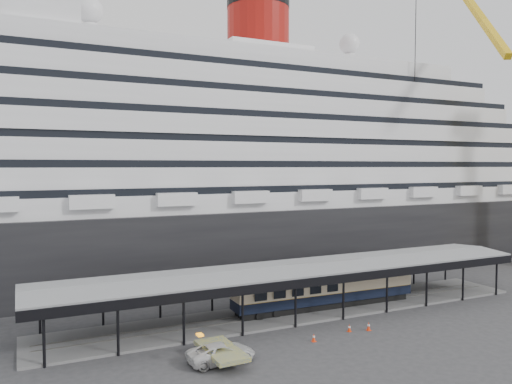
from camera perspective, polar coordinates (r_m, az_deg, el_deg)
ground at (r=52.43m, az=7.87°, el=-14.91°), size 200.00×200.00×0.00m
cruise_ship at (r=78.63m, az=-5.01°, el=4.63°), size 130.00×30.00×43.90m
platform_canopy at (r=55.85m, az=5.00°, el=-11.25°), size 56.00×9.18×5.30m
port_truck at (r=43.00m, az=-3.99°, el=-17.86°), size 5.73×2.75×1.58m
pullman_carriage at (r=57.53m, az=7.94°, el=-10.58°), size 22.04×3.45×21.57m
traffic_cone_left at (r=51.01m, az=10.62°, el=-15.01°), size 0.49×0.49×0.74m
traffic_cone_mid at (r=47.89m, az=6.62°, el=-16.18°), size 0.40×0.40×0.76m
traffic_cone_right at (r=51.72m, az=12.75°, el=-14.73°), size 0.46×0.46×0.82m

